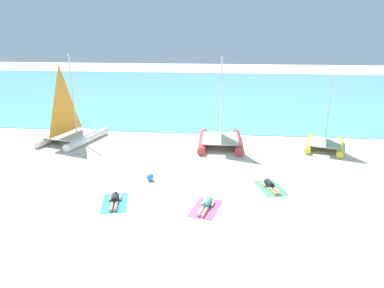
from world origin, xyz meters
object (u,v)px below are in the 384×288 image
object	(u,v)px
sunbather_middle	(206,205)
towel_right	(271,188)
sailboat_red	(220,133)
sailboat_white	(71,129)
sunbather_left	(115,200)
sunbather_right	(270,185)
sailboat_yellow	(325,138)
towel_middle	(206,208)
towel_left	(115,203)
beach_ball	(150,177)

from	to	relation	value
sunbather_middle	towel_right	xyz separation A→B (m)	(3.03, 2.31, -0.13)
sailboat_red	sailboat_white	distance (m)	10.36
sailboat_white	sunbather_left	distance (m)	10.40
sunbather_right	sailboat_yellow	bearing A→B (deg)	40.15
sailboat_yellow	towel_right	distance (m)	7.79
sailboat_white	sunbather_left	bearing A→B (deg)	-42.01
sailboat_red	towel_right	size ratio (longest dim) A/B	3.08
sailboat_red	sailboat_yellow	size ratio (longest dim) A/B	1.24
towel_middle	sunbather_middle	size ratio (longest dim) A/B	1.22
sailboat_yellow	sunbather_right	bearing A→B (deg)	-106.83
towel_left	towel_right	distance (m)	7.51
towel_left	beach_ball	size ratio (longest dim) A/B	4.96
sunbather_middle	sunbather_left	bearing A→B (deg)	-168.23
towel_middle	sunbather_right	bearing A→B (deg)	38.86
sailboat_yellow	sunbather_right	distance (m)	7.73
towel_middle	sunbather_middle	bearing A→B (deg)	77.55
sailboat_white	towel_right	size ratio (longest dim) A/B	3.13
sailboat_red	towel_middle	world-z (taller)	sailboat_red
sailboat_red	towel_middle	bearing A→B (deg)	-94.07
towel_right	beach_ball	distance (m)	6.12
sailboat_red	towel_left	xyz separation A→B (m)	(-4.45, -8.73, -0.87)
sunbather_middle	towel_middle	bearing A→B (deg)	-90.00
sailboat_yellow	beach_ball	xyz separation A→B (m)	(-10.25, -6.29, -0.51)
towel_left	towel_middle	xyz separation A→B (m)	(4.11, -0.05, 0.00)
sailboat_yellow	towel_left	bearing A→B (deg)	-125.99
towel_right	sunbather_right	size ratio (longest dim) A/B	1.23
sailboat_yellow	towel_left	world-z (taller)	sailboat_yellow
sailboat_yellow	beach_ball	world-z (taller)	sailboat_yellow
sailboat_red	sailboat_white	size ratio (longest dim) A/B	0.98
sailboat_yellow	towel_right	world-z (taller)	sailboat_yellow
sailboat_red	sailboat_yellow	world-z (taller)	sailboat_red
towel_middle	sunbather_right	distance (m)	3.88
towel_middle	sailboat_red	bearing A→B (deg)	87.74
sailboat_yellow	sunbather_middle	world-z (taller)	sailboat_yellow
sailboat_red	sunbather_left	xyz separation A→B (m)	(-4.47, -8.66, -0.74)
sunbather_middle	sunbather_right	world-z (taller)	same
towel_left	beach_ball	world-z (taller)	beach_ball
sailboat_yellow	sunbather_middle	xyz separation A→B (m)	(-7.17, -8.86, -0.57)
sailboat_yellow	beach_ball	size ratio (longest dim) A/B	12.30
sailboat_white	sunbather_right	xyz separation A→B (m)	(13.03, -6.22, -0.76)
sailboat_yellow	sunbather_middle	distance (m)	11.41
sailboat_yellow	sunbather_left	distance (m)	14.35
sailboat_red	sunbather_right	distance (m)	6.92
towel_left	sunbather_right	xyz separation A→B (m)	(7.13, 2.39, 0.13)
towel_left	towel_right	world-z (taller)	same
sailboat_red	sailboat_yellow	bearing A→B (deg)	-0.53
sailboat_red	sunbather_middle	world-z (taller)	sailboat_red
sailboat_yellow	sunbather_left	size ratio (longest dim) A/B	3.03
sunbather_left	beach_ball	bearing A→B (deg)	54.26
sunbather_left	sunbather_right	size ratio (longest dim) A/B	1.01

